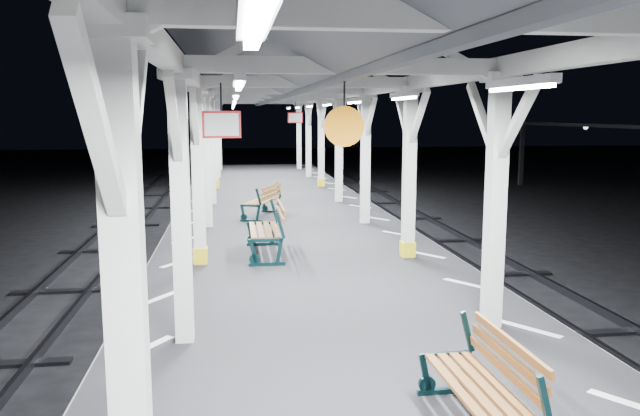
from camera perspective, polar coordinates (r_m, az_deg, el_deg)
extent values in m
plane|color=black|center=(10.42, 0.10, -12.79)|extent=(120.00, 120.00, 0.00)
cube|color=black|center=(10.25, 0.11, -10.19)|extent=(6.00, 50.00, 1.00)
cube|color=silver|center=(10.06, -13.98, -7.80)|extent=(1.00, 48.00, 0.01)
cube|color=silver|center=(10.71, 13.29, -6.78)|extent=(1.00, 48.00, 0.01)
cube|color=#2D2D33|center=(10.75, -24.71, -12.47)|extent=(0.08, 60.00, 0.16)
cube|color=#2D2D33|center=(11.83, 22.35, -10.40)|extent=(0.08, 60.00, 0.16)
cube|color=#2D2D33|center=(12.41, 26.80, -9.80)|extent=(0.08, 60.00, 0.16)
cube|color=black|center=(12.13, 24.61, -10.32)|extent=(2.20, 0.22, 0.06)
cube|color=silver|center=(3.85, -17.25, -10.04)|extent=(0.22, 0.22, 3.20)
cube|color=silver|center=(3.69, -18.45, 15.26)|extent=(0.40, 0.40, 0.12)
cube|color=silver|center=(4.20, -16.77, 7.49)|extent=(0.10, 0.99, 0.99)
cube|color=silver|center=(3.12, -19.80, 7.07)|extent=(0.10, 0.99, 0.99)
cube|color=silver|center=(7.72, -12.59, -0.57)|extent=(0.22, 0.22, 3.20)
cube|color=silver|center=(7.64, -13.00, 11.82)|extent=(0.40, 0.40, 0.12)
cube|color=silver|center=(8.18, -12.55, 8.03)|extent=(0.10, 0.99, 0.99)
cube|color=silver|center=(7.08, -13.24, 7.95)|extent=(0.10, 0.99, 0.99)
cube|color=silver|center=(11.68, -11.07, 2.55)|extent=(0.22, 0.22, 3.20)
cube|color=silver|center=(11.63, -11.31, 10.70)|extent=(0.40, 0.40, 0.12)
cube|color=gold|center=(11.91, -10.87, -4.26)|extent=(0.26, 0.26, 0.30)
cube|color=silver|center=(12.17, -11.09, 8.21)|extent=(0.10, 0.99, 0.99)
cube|color=silver|center=(11.07, -11.39, 8.17)|extent=(0.10, 0.99, 0.99)
cube|color=silver|center=(15.66, -10.32, 4.08)|extent=(0.22, 0.22, 3.20)
cube|color=silver|center=(15.62, -10.49, 10.16)|extent=(0.40, 0.40, 0.12)
cube|color=silver|center=(16.17, -10.36, 8.30)|extent=(0.10, 0.99, 0.99)
cube|color=silver|center=(15.07, -10.52, 8.28)|extent=(0.10, 0.99, 0.99)
cube|color=silver|center=(19.65, -9.87, 4.99)|extent=(0.22, 0.22, 3.20)
cube|color=silver|center=(19.62, -10.00, 9.83)|extent=(0.40, 0.40, 0.12)
cube|color=silver|center=(20.16, -9.91, 8.35)|extent=(0.10, 0.99, 0.99)
cube|color=silver|center=(19.06, -10.01, 8.34)|extent=(0.10, 0.99, 0.99)
cube|color=silver|center=(23.64, -9.58, 5.59)|extent=(0.22, 0.22, 3.20)
cube|color=silver|center=(23.62, -9.68, 9.62)|extent=(0.40, 0.40, 0.12)
cube|color=gold|center=(23.76, -9.49, 2.17)|extent=(0.26, 0.26, 0.30)
cube|color=silver|center=(24.16, -9.61, 8.38)|extent=(0.10, 0.99, 0.99)
cube|color=silver|center=(23.06, -9.68, 8.37)|extent=(0.10, 0.99, 0.99)
cube|color=silver|center=(27.64, -9.37, 6.02)|extent=(0.22, 0.22, 3.20)
cube|color=silver|center=(27.61, -9.45, 9.46)|extent=(0.40, 0.40, 0.12)
cube|color=silver|center=(28.16, -9.40, 8.41)|extent=(0.10, 0.99, 0.99)
cube|color=silver|center=(27.06, -9.45, 8.40)|extent=(0.10, 0.99, 0.99)
cube|color=silver|center=(31.63, -9.21, 6.34)|extent=(0.22, 0.22, 3.20)
cube|color=silver|center=(31.61, -9.28, 9.35)|extent=(0.40, 0.40, 0.12)
cube|color=silver|center=(32.16, -9.24, 8.43)|extent=(0.10, 0.99, 0.99)
cube|color=silver|center=(31.06, -9.28, 8.42)|extent=(0.10, 0.99, 0.99)
cube|color=silver|center=(8.40, 15.73, 0.05)|extent=(0.22, 0.22, 3.20)
cube|color=silver|center=(8.33, 16.20, 11.42)|extent=(0.40, 0.40, 0.12)
cube|color=silver|center=(8.82, 14.59, 7.99)|extent=(0.10, 0.99, 0.99)
cube|color=silver|center=(7.82, 17.70, 7.81)|extent=(0.10, 0.99, 0.99)
cube|color=silver|center=(12.14, 8.15, 2.84)|extent=(0.22, 0.22, 3.20)
cube|color=silver|center=(12.09, 8.32, 10.69)|extent=(0.40, 0.40, 0.12)
cube|color=gold|center=(12.37, 8.01, -3.72)|extent=(0.26, 0.26, 0.30)
cube|color=silver|center=(12.61, 7.57, 8.30)|extent=(0.10, 0.99, 0.99)
cube|color=silver|center=(11.56, 9.04, 8.25)|extent=(0.10, 0.99, 0.99)
cube|color=silver|center=(16.01, 4.17, 4.29)|extent=(0.22, 0.22, 3.20)
cube|color=silver|center=(15.97, 4.24, 10.24)|extent=(0.40, 0.40, 0.12)
cube|color=silver|center=(16.50, 3.81, 8.42)|extent=(0.10, 0.99, 0.99)
cube|color=silver|center=(15.43, 4.66, 8.40)|extent=(0.10, 0.99, 0.99)
cube|color=silver|center=(19.93, 1.74, 5.16)|extent=(0.22, 0.22, 3.20)
cube|color=silver|center=(19.90, 1.77, 9.94)|extent=(0.40, 0.40, 0.12)
cube|color=silver|center=(20.43, 1.50, 8.47)|extent=(0.10, 0.99, 0.99)
cube|color=silver|center=(19.35, 2.04, 8.46)|extent=(0.10, 0.99, 0.99)
cube|color=silver|center=(23.87, 0.11, 5.74)|extent=(0.22, 0.22, 3.20)
cube|color=silver|center=(23.85, 0.11, 9.73)|extent=(0.40, 0.40, 0.12)
cube|color=gold|center=(23.99, 0.11, 2.35)|extent=(0.26, 0.26, 0.30)
cube|color=silver|center=(24.39, -0.07, 8.50)|extent=(0.10, 0.99, 0.99)
cube|color=silver|center=(23.30, 0.31, 8.50)|extent=(0.10, 0.99, 0.99)
cube|color=silver|center=(27.83, -1.06, 6.15)|extent=(0.22, 0.22, 3.20)
cube|color=silver|center=(27.81, -1.07, 9.57)|extent=(0.40, 0.40, 0.12)
cube|color=silver|center=(28.35, -1.20, 8.52)|extent=(0.10, 0.99, 0.99)
cube|color=silver|center=(27.26, -0.92, 8.52)|extent=(0.10, 0.99, 0.99)
cube|color=silver|center=(31.81, -1.94, 6.46)|extent=(0.22, 0.22, 3.20)
cube|color=silver|center=(31.79, -1.96, 9.45)|extent=(0.40, 0.40, 0.12)
cube|color=silver|center=(32.33, -2.06, 8.53)|extent=(0.10, 0.99, 0.99)
cube|color=silver|center=(31.24, -1.84, 8.53)|extent=(0.10, 0.99, 0.99)
cube|color=silver|center=(9.64, -12.00, 11.86)|extent=(0.18, 48.00, 0.24)
cube|color=silver|center=(10.19, 11.55, 11.69)|extent=(0.18, 48.00, 0.24)
cube|color=silver|center=(3.90, 13.26, 16.86)|extent=(4.20, 0.14, 0.20)
cube|color=silver|center=(7.75, 2.26, 12.87)|extent=(4.20, 0.14, 0.20)
cube|color=silver|center=(11.70, -1.30, 11.44)|extent=(4.20, 0.14, 0.20)
cube|color=silver|center=(15.67, -3.05, 10.72)|extent=(4.20, 0.14, 0.20)
cube|color=silver|center=(19.66, -4.08, 10.29)|extent=(4.20, 0.14, 0.20)
cube|color=silver|center=(23.65, -4.76, 10.00)|extent=(4.20, 0.14, 0.20)
cube|color=silver|center=(27.64, -5.25, 9.79)|extent=(4.20, 0.14, 0.20)
cube|color=silver|center=(31.64, -5.61, 9.64)|extent=(4.20, 0.14, 0.20)
cube|color=silver|center=(9.81, 0.11, 17.39)|extent=(0.16, 48.00, 0.20)
cube|color=#46494D|center=(9.67, -7.81, 15.17)|extent=(2.80, 49.00, 1.45)
cube|color=#46494D|center=(10.03, 7.74, 14.93)|extent=(2.80, 49.00, 1.45)
cube|color=white|center=(1.62, -5.66, 17.19)|extent=(0.05, 1.25, 0.05)
cube|color=silver|center=(5.61, -7.43, 11.55)|extent=(0.10, 1.35, 0.08)
cube|color=white|center=(5.61, -7.42, 11.04)|extent=(0.05, 1.25, 0.05)
cube|color=silver|center=(9.61, -7.71, 10.31)|extent=(0.10, 1.35, 0.08)
cube|color=white|center=(9.61, -7.71, 10.01)|extent=(0.05, 1.25, 0.05)
cube|color=silver|center=(13.61, -7.83, 9.79)|extent=(0.10, 1.35, 0.08)
cube|color=white|center=(13.61, -7.83, 9.58)|extent=(0.05, 1.25, 0.05)
cube|color=silver|center=(17.61, -7.89, 9.51)|extent=(0.10, 1.35, 0.08)
cube|color=white|center=(17.60, -7.89, 9.35)|extent=(0.05, 1.25, 0.05)
cube|color=silver|center=(21.61, -7.93, 9.33)|extent=(0.10, 1.35, 0.08)
cube|color=white|center=(21.60, -7.93, 9.20)|extent=(0.05, 1.25, 0.05)
cube|color=silver|center=(25.60, -7.96, 9.21)|extent=(0.10, 1.35, 0.08)
cube|color=white|center=(25.60, -7.96, 9.10)|extent=(0.05, 1.25, 0.05)
cube|color=silver|center=(29.60, -7.98, 9.12)|extent=(0.10, 1.35, 0.08)
cube|color=white|center=(29.60, -7.98, 9.03)|extent=(0.05, 1.25, 0.05)
cube|color=silver|center=(6.21, 17.79, 10.93)|extent=(0.10, 1.35, 0.08)
cube|color=white|center=(6.21, 17.76, 10.47)|extent=(0.05, 1.25, 0.05)
cube|color=silver|center=(9.97, 7.65, 10.24)|extent=(0.10, 1.35, 0.08)
cube|color=white|center=(9.97, 7.64, 9.96)|extent=(0.05, 1.25, 0.05)
cube|color=silver|center=(13.87, 3.14, 9.83)|extent=(0.10, 1.35, 0.08)
cube|color=white|center=(13.87, 3.14, 9.63)|extent=(0.05, 1.25, 0.05)
cube|color=silver|center=(17.81, 0.62, 9.58)|extent=(0.10, 1.35, 0.08)
cube|color=white|center=(17.81, 0.62, 9.42)|extent=(0.05, 1.25, 0.05)
cube|color=silver|center=(21.77, -0.98, 9.41)|extent=(0.10, 1.35, 0.08)
cube|color=white|center=(21.77, -0.98, 9.28)|extent=(0.05, 1.25, 0.05)
cube|color=silver|center=(25.74, -2.09, 9.28)|extent=(0.10, 1.35, 0.08)
cube|color=white|center=(25.74, -2.09, 9.17)|extent=(0.05, 1.25, 0.05)
cube|color=silver|center=(29.72, -2.90, 9.19)|extent=(0.10, 1.35, 0.08)
cube|color=white|center=(29.72, -2.90, 9.10)|extent=(0.05, 1.25, 0.05)
cylinder|color=black|center=(7.73, 2.24, 10.43)|extent=(0.02, 0.02, 0.30)
cylinder|color=orange|center=(7.73, 2.23, 7.46)|extent=(0.50, 0.04, 0.50)
cylinder|color=black|center=(8.27, -9.05, 10.01)|extent=(0.02, 0.02, 0.36)
cube|color=red|center=(8.26, -8.99, 7.55)|extent=(0.50, 0.03, 0.35)
cube|color=white|center=(8.26, -8.99, 7.55)|extent=(0.44, 0.04, 0.29)
cylinder|color=black|center=(21.18, -2.28, 9.21)|extent=(0.02, 0.02, 0.36)
cube|color=red|center=(21.18, -2.27, 8.25)|extent=(0.50, 0.03, 0.35)
cube|color=white|center=(21.18, -2.27, 8.25)|extent=(0.44, 0.05, 0.29)
cube|color=black|center=(35.21, 17.95, 4.71)|extent=(0.20, 0.20, 3.30)
sphere|color=silver|center=(29.87, 23.13, 6.83)|extent=(0.20, 0.20, 0.20)
sphere|color=silver|center=(35.15, 18.07, 7.26)|extent=(0.20, 0.20, 0.20)
cube|color=black|center=(5.24, 19.87, -16.26)|extent=(0.16, 0.05, 0.42)
cube|color=black|center=(6.69, 11.36, -16.09)|extent=(0.58, 0.06, 0.06)
cube|color=black|center=(6.54, 9.61, -14.76)|extent=(0.15, 0.05, 0.45)
cube|color=black|center=(6.68, 13.02, -14.38)|extent=(0.13, 0.05, 0.45)
cube|color=black|center=(6.53, 13.31, -10.92)|extent=(0.16, 0.05, 0.42)
cube|color=brown|center=(5.80, 12.32, -15.72)|extent=(0.10, 1.47, 0.03)
cube|color=brown|center=(5.84, 13.52, -15.57)|extent=(0.10, 1.47, 0.03)
cube|color=brown|center=(5.89, 14.69, -15.42)|extent=(0.10, 1.47, 0.03)
cube|color=brown|center=(5.94, 15.84, -15.26)|extent=(0.10, 1.47, 0.03)
cube|color=brown|center=(5.91, 16.51, -13.97)|extent=(0.06, 1.47, 0.09)
cube|color=brown|center=(5.87, 16.74, -12.82)|extent=(0.06, 1.47, 0.09)
cube|color=brown|center=(5.84, 16.97, -11.65)|extent=(0.06, 1.47, 0.09)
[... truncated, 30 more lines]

